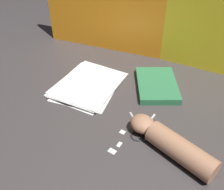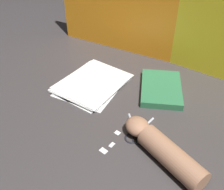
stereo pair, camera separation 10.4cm
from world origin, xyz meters
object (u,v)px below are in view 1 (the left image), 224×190
book_closed (157,85)px  paper_stack (88,85)px  scissors (142,131)px  hand_forearm (171,144)px

book_closed → paper_stack: bearing=-157.9°
book_closed → scissors: bearing=-85.0°
paper_stack → scissors: (0.31, -0.17, -0.00)m
book_closed → hand_forearm: bearing=-67.2°
hand_forearm → scissors: bearing=157.5°
paper_stack → hand_forearm: (0.43, -0.22, 0.03)m
paper_stack → book_closed: book_closed is taller
scissors → paper_stack: bearing=151.0°
book_closed → hand_forearm: size_ratio=0.89×
scissors → hand_forearm: bearing=-22.5°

